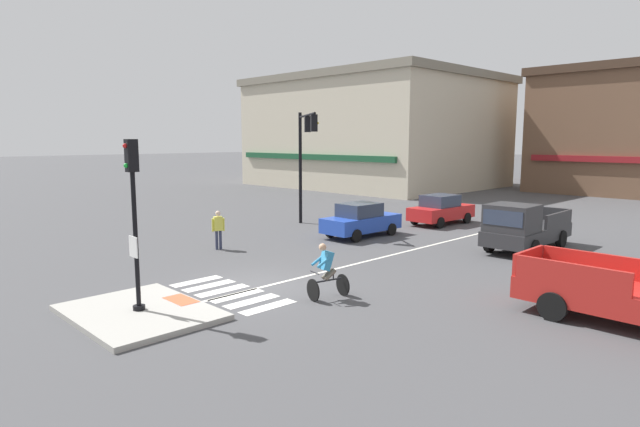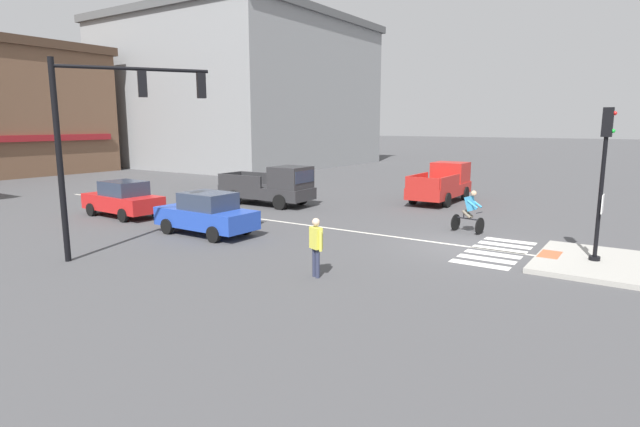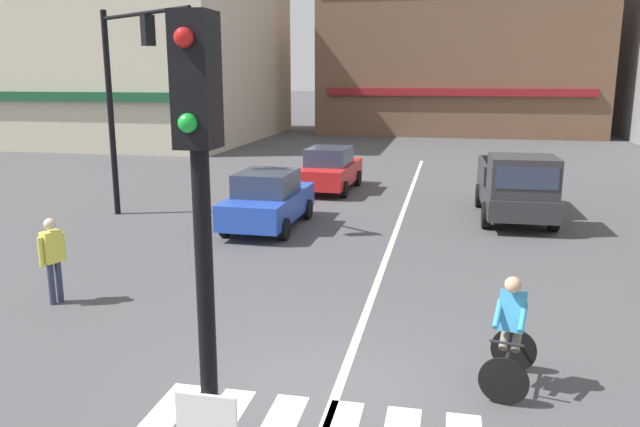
{
  "view_description": "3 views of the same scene",
  "coord_description": "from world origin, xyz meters",
  "px_view_note": "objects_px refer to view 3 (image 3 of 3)",
  "views": [
    {
      "loc": [
        13.06,
        -9.99,
        4.66
      ],
      "look_at": [
        -0.42,
        3.23,
        2.0
      ],
      "focal_mm": 29.46,
      "sensor_mm": 36.0,
      "label": 1
    },
    {
      "loc": [
        -16.95,
        -5.31,
        4.2
      ],
      "look_at": [
        -0.99,
        5.34,
        0.81
      ],
      "focal_mm": 28.49,
      "sensor_mm": 36.0,
      "label": 2
    },
    {
      "loc": [
        1.56,
        -7.68,
        4.3
      ],
      "look_at": [
        -1.18,
        5.38,
        1.3
      ],
      "focal_mm": 34.96,
      "sensor_mm": 36.0,
      "label": 3
    }
  ],
  "objects_px": {
    "traffic_light_mast": "(132,75)",
    "signal_pole": "(205,291)",
    "cyclist": "(511,330)",
    "pedestrian_at_curb_left": "(53,254)",
    "pickup_truck_charcoal_eastbound_far": "(516,189)",
    "car_blue_westbound_far": "(268,200)",
    "car_red_westbound_distant": "(330,169)"
  },
  "relations": [
    {
      "from": "signal_pole",
      "to": "pickup_truck_charcoal_eastbound_far",
      "type": "distance_m",
      "value": 15.79
    },
    {
      "from": "traffic_light_mast",
      "to": "pedestrian_at_curb_left",
      "type": "distance_m",
      "value": 7.52
    },
    {
      "from": "car_red_westbound_distant",
      "to": "pedestrian_at_curb_left",
      "type": "height_order",
      "value": "pedestrian_at_curb_left"
    },
    {
      "from": "car_blue_westbound_far",
      "to": "pedestrian_at_curb_left",
      "type": "distance_m",
      "value": 7.0
    },
    {
      "from": "car_blue_westbound_far",
      "to": "cyclist",
      "type": "height_order",
      "value": "cyclist"
    },
    {
      "from": "signal_pole",
      "to": "pickup_truck_charcoal_eastbound_far",
      "type": "relative_size",
      "value": 0.88
    },
    {
      "from": "signal_pole",
      "to": "pickup_truck_charcoal_eastbound_far",
      "type": "height_order",
      "value": "signal_pole"
    },
    {
      "from": "car_blue_westbound_far",
      "to": "car_red_westbound_distant",
      "type": "xyz_separation_m",
      "value": [
        0.61,
        6.04,
        0.0
      ]
    },
    {
      "from": "traffic_light_mast",
      "to": "pedestrian_at_curb_left",
      "type": "bearing_deg",
      "value": -75.81
    },
    {
      "from": "signal_pole",
      "to": "car_blue_westbound_far",
      "type": "height_order",
      "value": "signal_pole"
    },
    {
      "from": "car_blue_westbound_far",
      "to": "cyclist",
      "type": "distance_m",
      "value": 10.2
    },
    {
      "from": "traffic_light_mast",
      "to": "pedestrian_at_curb_left",
      "type": "xyz_separation_m",
      "value": [
        1.66,
        -6.56,
        -3.28
      ]
    },
    {
      "from": "signal_pole",
      "to": "car_blue_westbound_far",
      "type": "relative_size",
      "value": 1.1
    },
    {
      "from": "signal_pole",
      "to": "car_red_westbound_distant",
      "type": "distance_m",
      "value": 19.29
    },
    {
      "from": "signal_pole",
      "to": "cyclist",
      "type": "relative_size",
      "value": 2.69
    },
    {
      "from": "traffic_light_mast",
      "to": "car_blue_westbound_far",
      "type": "relative_size",
      "value": 1.48
    },
    {
      "from": "car_blue_westbound_far",
      "to": "cyclist",
      "type": "bearing_deg",
      "value": -54.54
    },
    {
      "from": "traffic_light_mast",
      "to": "car_blue_westbound_far",
      "type": "distance_m",
      "value": 5.23
    },
    {
      "from": "car_red_westbound_distant",
      "to": "cyclist",
      "type": "height_order",
      "value": "cyclist"
    },
    {
      "from": "traffic_light_mast",
      "to": "car_red_westbound_distant",
      "type": "bearing_deg",
      "value": 53.38
    },
    {
      "from": "car_red_westbound_distant",
      "to": "pickup_truck_charcoal_eastbound_far",
      "type": "distance_m",
      "value": 7.36
    },
    {
      "from": "pedestrian_at_curb_left",
      "to": "signal_pole",
      "type": "bearing_deg",
      "value": -47.92
    },
    {
      "from": "car_red_westbound_distant",
      "to": "car_blue_westbound_far",
      "type": "bearing_deg",
      "value": -95.78
    },
    {
      "from": "cyclist",
      "to": "pedestrian_at_curb_left",
      "type": "relative_size",
      "value": 1.01
    },
    {
      "from": "pickup_truck_charcoal_eastbound_far",
      "to": "car_blue_westbound_far",
      "type": "bearing_deg",
      "value": -161.45
    },
    {
      "from": "cyclist",
      "to": "pickup_truck_charcoal_eastbound_far",
      "type": "bearing_deg",
      "value": 84.35
    },
    {
      "from": "signal_pole",
      "to": "traffic_light_mast",
      "type": "bearing_deg",
      "value": 119.75
    },
    {
      "from": "signal_pole",
      "to": "cyclist",
      "type": "xyz_separation_m",
      "value": [
        2.49,
        4.62,
        -2.01
      ]
    },
    {
      "from": "cyclist",
      "to": "pedestrian_at_curb_left",
      "type": "height_order",
      "value": "cyclist"
    },
    {
      "from": "traffic_light_mast",
      "to": "signal_pole",
      "type": "bearing_deg",
      "value": -60.25
    },
    {
      "from": "traffic_light_mast",
      "to": "cyclist",
      "type": "distance_m",
      "value": 13.28
    },
    {
      "from": "traffic_light_mast",
      "to": "pedestrian_at_curb_left",
      "type": "height_order",
      "value": "traffic_light_mast"
    }
  ]
}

